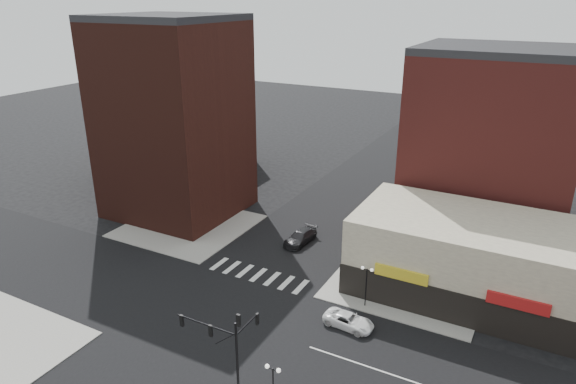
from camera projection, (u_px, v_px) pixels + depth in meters
The scene contains 14 objects.
ground at pixel (214, 315), 48.04m from camera, with size 240.00×240.00×0.00m, color black.
road_ew at pixel (214, 315), 48.04m from camera, with size 200.00×14.00×0.02m, color black.
road_ns at pixel (214, 315), 48.03m from camera, with size 14.00×200.00×0.02m, color black.
sidewalk_nw at pixel (188, 226), 66.32m from camera, with size 15.00×15.00×0.12m, color gray.
sidewalk_ne at pixel (409, 281), 53.55m from camera, with size 15.00×15.00×0.12m, color gray.
building_nw at pixel (174, 121), 67.10m from camera, with size 16.00×15.00×25.00m, color #3D1A13.
building_nw_low at pixel (177, 132), 87.91m from camera, with size 20.00×18.00×12.00m, color #3D1A13.
building_ne_midrise at pixel (491, 150), 59.95m from camera, with size 18.00×15.00×22.00m, color maroon.
building_ne_row at pixel (479, 266), 49.93m from camera, with size 24.20×12.20×8.00m.
traffic_signal at pixel (228, 340), 36.62m from camera, with size 5.59×3.09×7.77m.
street_lamp_se_a at pixel (273, 378), 35.43m from camera, with size 1.22×0.32×4.16m.
street_lamp_ne at pixel (367, 277), 48.14m from camera, with size 1.22×0.32×4.16m.
white_suv at pixel (349, 321), 46.10m from camera, with size 2.12×4.61×1.28m, color white.
dark_sedan_north at pixel (300, 237), 61.62m from camera, with size 2.16×5.32×1.54m, color black.
Camera 1 is at (25.32, -32.54, 28.09)m, focal length 32.00 mm.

